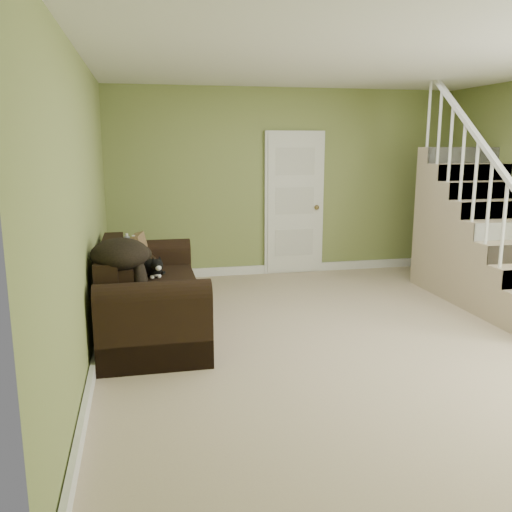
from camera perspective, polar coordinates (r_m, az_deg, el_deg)
name	(u,v)px	position (r m, az deg, el deg)	size (l,w,h in m)	color
floor	(359,336)	(5.46, 10.77, -8.29)	(5.00, 5.50, 0.01)	tan
ceiling	(370,57)	(5.18, 11.95, 19.83)	(5.00, 5.50, 0.01)	white
wall_back	(287,183)	(7.75, 3.27, 7.71)	(5.00, 0.04, 2.60)	olive
wall_left	(85,211)	(4.77, -17.60, 4.55)	(0.04, 5.50, 2.60)	olive
baseboard_back	(286,268)	(7.91, 3.22, -1.30)	(5.00, 0.04, 0.12)	white
baseboard_left	(97,350)	(5.06, -16.37, -9.48)	(0.04, 5.50, 0.12)	white
door	(294,204)	(7.76, 4.04, 5.53)	(0.86, 0.12, 2.02)	white
staircase	(485,246)	(7.07, 22.99, 0.98)	(1.00, 2.51, 2.82)	tan
sofa	(147,298)	(5.55, -11.42, -4.36)	(0.96, 2.21, 0.87)	black
side_table	(129,283)	(6.20, -13.25, -2.78)	(0.62, 0.62, 0.87)	black
cat	(153,268)	(5.79, -10.83, -1.22)	(0.31, 0.51, 0.25)	black
banana	(162,291)	(5.15, -9.83, -3.63)	(0.05, 0.19, 0.05)	gold
throw_pillow	(141,252)	(6.16, -11.97, 0.40)	(0.10, 0.40, 0.40)	#513B20
throw_blanket	(120,254)	(4.87, -14.14, 0.19)	(0.50, 0.66, 0.27)	black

